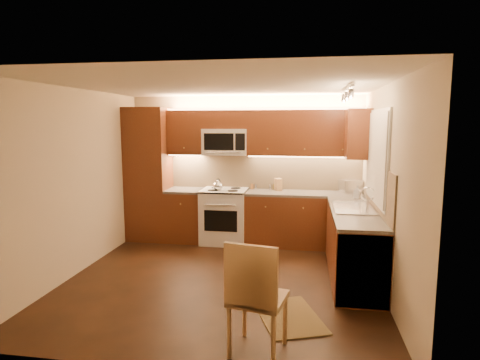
% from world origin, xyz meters
% --- Properties ---
extents(floor, '(4.00, 4.00, 0.01)m').
position_xyz_m(floor, '(0.00, 0.00, 0.00)').
color(floor, black).
rests_on(floor, ground).
extents(ceiling, '(4.00, 4.00, 0.01)m').
position_xyz_m(ceiling, '(0.00, 0.00, 2.50)').
color(ceiling, beige).
rests_on(ceiling, ground).
extents(wall_back, '(4.00, 0.01, 2.50)m').
position_xyz_m(wall_back, '(0.00, 2.00, 1.25)').
color(wall_back, '#BDAB8A').
rests_on(wall_back, ground).
extents(wall_front, '(4.00, 0.01, 2.50)m').
position_xyz_m(wall_front, '(0.00, -2.00, 1.25)').
color(wall_front, '#BDAB8A').
rests_on(wall_front, ground).
extents(wall_left, '(0.01, 4.00, 2.50)m').
position_xyz_m(wall_left, '(-2.00, 0.00, 1.25)').
color(wall_left, '#BDAB8A').
rests_on(wall_left, ground).
extents(wall_right, '(0.01, 4.00, 2.50)m').
position_xyz_m(wall_right, '(2.00, 0.00, 1.25)').
color(wall_right, '#BDAB8A').
rests_on(wall_right, ground).
extents(pantry, '(0.70, 0.60, 2.30)m').
position_xyz_m(pantry, '(-1.65, 1.70, 1.15)').
color(pantry, '#4F2011').
rests_on(pantry, floor).
extents(base_cab_back_left, '(0.62, 0.60, 0.86)m').
position_xyz_m(base_cab_back_left, '(-0.99, 1.70, 0.43)').
color(base_cab_back_left, '#4F2011').
rests_on(base_cab_back_left, floor).
extents(counter_back_left, '(0.62, 0.60, 0.04)m').
position_xyz_m(counter_back_left, '(-0.99, 1.70, 0.88)').
color(counter_back_left, '#34322F').
rests_on(counter_back_left, base_cab_back_left).
extents(base_cab_back_right, '(1.92, 0.60, 0.86)m').
position_xyz_m(base_cab_back_right, '(1.04, 1.70, 0.43)').
color(base_cab_back_right, '#4F2011').
rests_on(base_cab_back_right, floor).
extents(counter_back_right, '(1.92, 0.60, 0.04)m').
position_xyz_m(counter_back_right, '(1.04, 1.70, 0.88)').
color(counter_back_right, '#34322F').
rests_on(counter_back_right, base_cab_back_right).
extents(base_cab_right, '(0.60, 2.00, 0.86)m').
position_xyz_m(base_cab_right, '(1.70, 0.40, 0.43)').
color(base_cab_right, '#4F2011').
rests_on(base_cab_right, floor).
extents(counter_right, '(0.60, 2.00, 0.04)m').
position_xyz_m(counter_right, '(1.70, 0.40, 0.88)').
color(counter_right, '#34322F').
rests_on(counter_right, base_cab_right).
extents(dishwasher, '(0.58, 0.60, 0.84)m').
position_xyz_m(dishwasher, '(1.70, -0.30, 0.43)').
color(dishwasher, silver).
rests_on(dishwasher, floor).
extents(backsplash_back, '(3.30, 0.02, 0.60)m').
position_xyz_m(backsplash_back, '(0.35, 1.99, 1.20)').
color(backsplash_back, tan).
rests_on(backsplash_back, wall_back).
extents(backsplash_right, '(0.02, 2.00, 0.60)m').
position_xyz_m(backsplash_right, '(1.99, 0.40, 1.20)').
color(backsplash_right, tan).
rests_on(backsplash_right, wall_right).
extents(upper_cab_back_left, '(0.62, 0.35, 0.75)m').
position_xyz_m(upper_cab_back_left, '(-0.99, 1.82, 1.88)').
color(upper_cab_back_left, '#4F2011').
rests_on(upper_cab_back_left, wall_back).
extents(upper_cab_back_right, '(1.92, 0.35, 0.75)m').
position_xyz_m(upper_cab_back_right, '(1.04, 1.82, 1.88)').
color(upper_cab_back_right, '#4F2011').
rests_on(upper_cab_back_right, wall_back).
extents(upper_cab_bridge, '(0.76, 0.35, 0.31)m').
position_xyz_m(upper_cab_bridge, '(-0.30, 1.82, 2.09)').
color(upper_cab_bridge, '#4F2011').
rests_on(upper_cab_bridge, wall_back).
extents(upper_cab_right_corner, '(0.35, 0.50, 0.75)m').
position_xyz_m(upper_cab_right_corner, '(1.82, 1.40, 1.88)').
color(upper_cab_right_corner, '#4F2011').
rests_on(upper_cab_right_corner, wall_right).
extents(stove, '(0.76, 0.65, 0.92)m').
position_xyz_m(stove, '(-0.30, 1.68, 0.46)').
color(stove, silver).
rests_on(stove, floor).
extents(microwave, '(0.76, 0.38, 0.44)m').
position_xyz_m(microwave, '(-0.30, 1.81, 1.72)').
color(microwave, silver).
rests_on(microwave, wall_back).
extents(window_frame, '(0.03, 1.44, 1.24)m').
position_xyz_m(window_frame, '(1.99, 0.55, 1.60)').
color(window_frame, silver).
rests_on(window_frame, wall_right).
extents(window_blinds, '(0.02, 1.36, 1.16)m').
position_xyz_m(window_blinds, '(1.97, 0.55, 1.60)').
color(window_blinds, silver).
rests_on(window_blinds, wall_right).
extents(sink, '(0.52, 0.86, 0.15)m').
position_xyz_m(sink, '(1.70, 0.55, 0.98)').
color(sink, silver).
rests_on(sink, counter_right).
extents(faucet, '(0.20, 0.04, 0.30)m').
position_xyz_m(faucet, '(1.88, 0.55, 1.05)').
color(faucet, silver).
rests_on(faucet, counter_right).
extents(track_light_bar, '(0.04, 1.20, 0.03)m').
position_xyz_m(track_light_bar, '(1.55, 0.40, 2.46)').
color(track_light_bar, silver).
rests_on(track_light_bar, ceiling).
extents(kettle, '(0.22, 0.22, 0.20)m').
position_xyz_m(kettle, '(-0.39, 1.56, 1.02)').
color(kettle, silver).
rests_on(kettle, stove).
extents(toaster_oven, '(0.42, 0.37, 0.21)m').
position_xyz_m(toaster_oven, '(1.81, 1.84, 1.01)').
color(toaster_oven, silver).
rests_on(toaster_oven, counter_back_right).
extents(knife_block, '(0.15, 0.18, 0.21)m').
position_xyz_m(knife_block, '(0.60, 1.83, 1.00)').
color(knife_block, '#9F6F47').
rests_on(knife_block, counter_back_right).
extents(spice_jar_a, '(0.06, 0.06, 0.08)m').
position_xyz_m(spice_jar_a, '(0.20, 1.94, 0.94)').
color(spice_jar_a, silver).
rests_on(spice_jar_a, counter_back_right).
extents(spice_jar_b, '(0.06, 0.06, 0.09)m').
position_xyz_m(spice_jar_b, '(0.53, 1.93, 0.95)').
color(spice_jar_b, olive).
rests_on(spice_jar_b, counter_back_right).
extents(spice_jar_c, '(0.06, 0.06, 0.10)m').
position_xyz_m(spice_jar_c, '(0.46, 1.87, 0.95)').
color(spice_jar_c, silver).
rests_on(spice_jar_c, counter_back_right).
extents(spice_jar_d, '(0.06, 0.06, 0.09)m').
position_xyz_m(spice_jar_d, '(0.14, 1.91, 0.95)').
color(spice_jar_d, brown).
rests_on(spice_jar_d, counter_back_right).
extents(soap_bottle, '(0.12, 0.12, 0.19)m').
position_xyz_m(soap_bottle, '(1.84, 1.32, 1.00)').
color(soap_bottle, '#BCBCC0').
rests_on(soap_bottle, counter_right).
extents(rug, '(0.87, 1.04, 0.01)m').
position_xyz_m(rug, '(0.91, -0.90, 0.01)').
color(rug, black).
rests_on(rug, floor).
extents(dining_chair, '(0.54, 0.54, 1.05)m').
position_xyz_m(dining_chair, '(0.66, -1.58, 0.52)').
color(dining_chair, '#9F6F47').
rests_on(dining_chair, floor).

